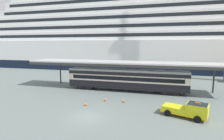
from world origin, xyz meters
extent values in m
plane|color=slate|center=(0.00, 0.00, 0.00)|extent=(400.00, 400.00, 0.00)
cube|color=black|center=(-0.62, 50.55, 1.52)|extent=(127.29, 30.68, 3.05)
cube|color=white|center=(-0.62, 50.55, 6.60)|extent=(127.29, 30.68, 7.11)
cube|color=white|center=(-0.62, 50.55, 11.60)|extent=(117.10, 28.22, 2.89)
cube|color=black|center=(-0.62, 36.49, 11.74)|extent=(112.01, 0.12, 1.04)
cube|color=white|center=(-0.62, 50.55, 14.48)|extent=(112.42, 27.10, 2.89)
cube|color=black|center=(-0.62, 37.05, 14.63)|extent=(107.53, 0.12, 1.04)
cube|color=white|center=(-0.62, 50.55, 17.37)|extent=(107.74, 25.97, 2.89)
cube|color=black|center=(-0.62, 37.62, 17.51)|extent=(103.05, 0.12, 1.04)
cube|color=white|center=(-0.62, 50.55, 20.26)|extent=(103.05, 24.84, 2.89)
cube|color=black|center=(-0.62, 38.18, 20.40)|extent=(98.57, 0.12, 1.04)
cube|color=white|center=(-0.62, 50.55, 23.14)|extent=(98.37, 23.71, 2.89)
cube|color=#B7B7B7|center=(2.37, 13.83, 5.39)|extent=(38.87, 5.42, 0.25)
cube|color=#2E2E2E|center=(2.37, 11.22, 5.02)|extent=(38.87, 0.20, 0.50)
cylinder|color=#2E2E2E|center=(-13.18, 16.14, 2.63)|extent=(0.28, 0.28, 5.27)
cylinder|color=#2E2E2E|center=(-5.41, 16.14, 2.63)|extent=(0.28, 0.28, 5.27)
cylinder|color=#2E2E2E|center=(2.37, 16.14, 2.63)|extent=(0.28, 0.28, 5.27)
cylinder|color=#2E2E2E|center=(10.14, 16.14, 2.63)|extent=(0.28, 0.28, 5.27)
cylinder|color=#2E2E2E|center=(17.92, 16.14, 2.63)|extent=(0.28, 0.28, 5.27)
cube|color=black|center=(2.37, 13.33, 0.85)|extent=(22.16, 2.80, 0.40)
cube|color=black|center=(2.37, 13.33, 1.50)|extent=(22.16, 2.80, 0.90)
cube|color=beige|center=(2.37, 13.33, 2.55)|extent=(22.16, 2.80, 1.20)
cube|color=black|center=(2.37, 11.96, 2.60)|extent=(20.38, 0.08, 0.72)
cube|color=black|center=(2.37, 13.33, 3.45)|extent=(22.16, 2.80, 0.60)
cube|color=#A3A3A3|center=(2.37, 13.33, 3.93)|extent=(22.16, 2.69, 0.36)
cube|color=black|center=(-5.61, 13.33, 0.45)|extent=(3.20, 2.35, 0.50)
cylinder|color=black|center=(-6.51, 12.15, 0.42)|extent=(0.84, 0.12, 0.84)
cylinder|color=black|center=(-4.71, 12.15, 0.42)|extent=(0.84, 0.12, 0.84)
cube|color=black|center=(10.34, 13.33, 0.45)|extent=(3.20, 2.35, 0.50)
cylinder|color=black|center=(9.44, 12.15, 0.42)|extent=(0.84, 0.12, 0.84)
cylinder|color=black|center=(11.24, 12.15, 0.42)|extent=(0.84, 0.12, 0.84)
cube|color=yellow|center=(11.43, 3.19, 0.58)|extent=(5.57, 3.57, 0.36)
cube|color=#F2B20C|center=(11.43, 3.19, 0.45)|extent=(5.57, 3.58, 0.12)
cube|color=yellow|center=(12.81, 2.72, 1.31)|extent=(2.78, 2.55, 1.10)
cube|color=#19232D|center=(12.81, 2.72, 1.66)|extent=(2.56, 2.41, 0.44)
cube|color=orange|center=(12.81, 2.72, 1.94)|extent=(0.59, 0.37, 0.16)
cube|color=yellow|center=(10.45, 3.52, 0.94)|extent=(3.37, 2.75, 0.36)
cylinder|color=black|center=(13.33, 3.60, 0.40)|extent=(0.84, 0.49, 0.80)
cylinder|color=black|center=(12.69, 1.71, 0.40)|extent=(0.84, 0.49, 0.80)
cylinder|color=black|center=(10.18, 4.67, 0.40)|extent=(0.84, 0.49, 0.80)
cylinder|color=black|center=(9.53, 2.78, 0.40)|extent=(0.84, 0.49, 0.80)
cube|color=black|center=(0.38, 6.43, 0.02)|extent=(0.36, 0.36, 0.04)
cone|color=#EA590F|center=(0.38, 6.43, 0.35)|extent=(0.30, 0.30, 0.62)
cylinder|color=white|center=(0.38, 6.43, 0.38)|extent=(0.17, 0.17, 0.09)
cube|color=black|center=(-1.75, 3.72, 0.02)|extent=(0.36, 0.36, 0.04)
cone|color=#EA590F|center=(-1.75, 3.72, 0.32)|extent=(0.30, 0.30, 0.56)
cylinder|color=white|center=(-1.75, 3.72, 0.35)|extent=(0.17, 0.17, 0.08)
cube|color=black|center=(3.27, 6.54, 0.02)|extent=(0.36, 0.36, 0.04)
cone|color=#EA590F|center=(3.27, 6.54, 0.36)|extent=(0.30, 0.30, 0.63)
cylinder|color=white|center=(3.27, 6.54, 0.39)|extent=(0.17, 0.17, 0.09)
camera|label=1|loc=(8.35, -19.01, 8.66)|focal=28.47mm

